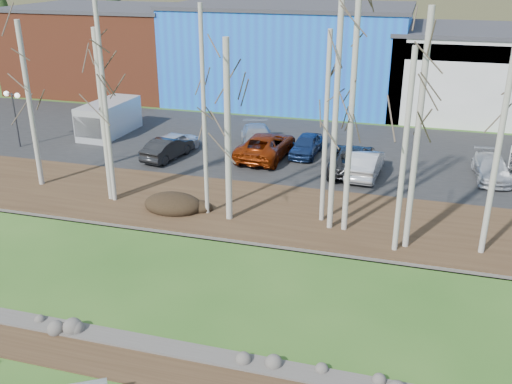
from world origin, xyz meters
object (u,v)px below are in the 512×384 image
(car_6, at_px, (352,159))
(car_5, at_px, (365,163))
(street_lamp, at_px, (13,104))
(car_4, at_px, (306,145))
(car_1, at_px, (168,148))
(car_3, at_px, (257,138))
(car_7, at_px, (491,168))
(car_0, at_px, (175,142))
(van_grey, at_px, (107,119))
(car_2, at_px, (266,145))

(car_6, bearing_deg, car_5, 142.34)
(street_lamp, height_order, car_4, street_lamp)
(street_lamp, height_order, car_1, street_lamp)
(car_1, height_order, car_6, car_6)
(car_1, bearing_deg, car_6, -164.73)
(car_3, relative_size, car_7, 1.14)
(car_0, bearing_deg, car_5, -171.81)
(car_5, relative_size, car_7, 1.04)
(car_5, relative_size, van_grey, 0.84)
(car_1, height_order, car_7, car_1)
(car_3, xyz_separation_m, car_6, (6.59, -2.56, 0.04))
(street_lamp, xyz_separation_m, car_7, (29.90, 2.37, -2.28))
(car_5, relative_size, car_6, 0.83)
(car_3, height_order, van_grey, van_grey)
(car_1, xyz_separation_m, car_2, (5.90, 1.92, 0.12))
(car_4, distance_m, car_7, 11.10)
(car_3, bearing_deg, car_0, -174.72)
(van_grey, bearing_deg, car_1, -27.37)
(car_3, height_order, car_5, car_5)
(car_1, height_order, car_5, car_5)
(car_0, relative_size, car_6, 0.73)
(car_6, relative_size, van_grey, 1.02)
(car_2, bearing_deg, car_7, -176.30)
(car_2, xyz_separation_m, car_3, (-1.02, 1.52, -0.06))
(car_6, xyz_separation_m, van_grey, (-17.74, 2.77, 0.40))
(car_0, distance_m, car_2, 5.96)
(car_3, xyz_separation_m, car_5, (7.42, -3.13, 0.02))
(car_4, height_order, car_6, car_6)
(street_lamp, distance_m, car_6, 22.22)
(car_0, xyz_separation_m, car_5, (12.32, -0.91, 0.07))
(car_7, xyz_separation_m, van_grey, (-25.56, 1.79, 0.52))
(car_1, height_order, car_3, car_3)
(car_6, bearing_deg, street_lamp, 0.07)
(car_0, height_order, car_4, car_0)
(car_5, distance_m, car_6, 1.01)
(van_grey, bearing_deg, car_3, 1.75)
(car_2, xyz_separation_m, car_5, (6.40, -1.61, -0.04))
(car_0, bearing_deg, car_3, -143.29)
(car_0, height_order, car_6, car_6)
(car_5, bearing_deg, car_2, -9.87)
(car_4, xyz_separation_m, car_5, (4.04, -2.78, 0.09))
(car_2, bearing_deg, car_5, 169.86)
(car_4, bearing_deg, van_grey, -178.97)
(car_3, height_order, car_7, car_3)
(car_4, bearing_deg, car_0, -164.08)
(car_5, distance_m, van_grey, 18.87)
(street_lamp, distance_m, car_2, 16.82)
(car_4, bearing_deg, car_7, -3.13)
(car_0, xyz_separation_m, car_2, (5.92, 0.69, 0.11))
(car_1, relative_size, car_6, 0.74)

